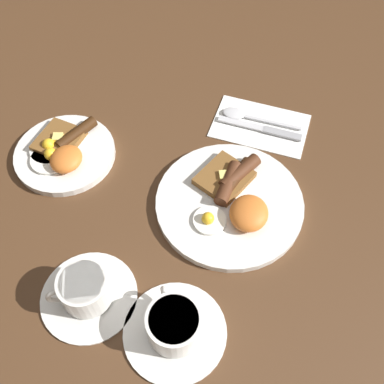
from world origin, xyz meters
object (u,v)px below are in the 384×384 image
at_px(spoon, 242,115).
at_px(teacup_far, 86,291).
at_px(breakfast_plate_far, 64,152).
at_px(breakfast_plate_near, 231,200).
at_px(knife, 264,129).
at_px(teacup_near, 174,327).

bearing_deg(spoon, teacup_far, 73.00).
bearing_deg(breakfast_plate_far, teacup_far, -148.31).
distance_m(teacup_far, spoon, 0.50).
xyz_separation_m(breakfast_plate_far, teacup_far, (-0.27, -0.17, 0.01)).
distance_m(breakfast_plate_far, spoon, 0.39).
height_order(breakfast_plate_near, spoon, breakfast_plate_near).
bearing_deg(knife, breakfast_plate_far, 27.68).
height_order(teacup_near, spoon, teacup_near).
xyz_separation_m(breakfast_plate_near, knife, (0.20, -0.03, -0.01)).
height_order(knife, spoon, spoon).
height_order(breakfast_plate_far, spoon, breakfast_plate_far).
relative_size(knife, spoon, 1.05).
bearing_deg(knife, spoon, -22.46).
xyz_separation_m(teacup_near, teacup_far, (0.02, 0.16, -0.00)).
height_order(breakfast_plate_far, teacup_far, teacup_far).
relative_size(teacup_near, spoon, 0.96).
bearing_deg(teacup_near, breakfast_plate_near, -7.10).
bearing_deg(teacup_near, breakfast_plate_far, 48.37).
bearing_deg(breakfast_plate_near, breakfast_plate_far, 86.26).
distance_m(teacup_near, spoon, 0.49).
xyz_separation_m(teacup_far, knife, (0.45, -0.22, -0.02)).
relative_size(teacup_near, teacup_far, 1.03).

